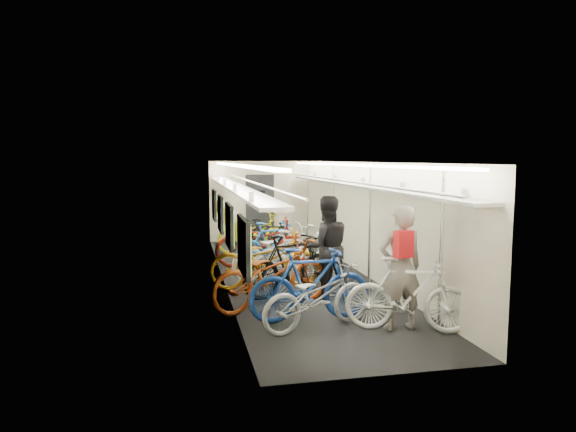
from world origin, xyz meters
name	(u,v)px	position (x,y,z in m)	size (l,w,h in m)	color
train_car_shell	(272,196)	(-0.36, 0.71, 1.66)	(10.00, 10.00, 10.00)	black
bicycle_0	(317,297)	(-0.40, -3.26, 0.48)	(0.63, 1.82, 0.95)	#ADAEB2
bicycle_1	(310,284)	(-0.41, -2.90, 0.57)	(0.54, 1.90, 1.14)	navy
bicycle_2	(272,274)	(-0.88, -2.14, 0.58)	(0.77, 2.20, 1.15)	#953810
bicycle_3	(290,265)	(-0.41, -1.42, 0.57)	(0.54, 1.90, 1.14)	black
bicycle_4	(265,260)	(-0.77, -0.78, 0.56)	(0.74, 2.13, 1.12)	#B87711
bicycle_5	(298,257)	(-0.07, -0.56, 0.54)	(0.50, 1.78, 1.07)	silver
bicycle_6	(280,252)	(-0.35, -0.11, 0.57)	(0.75, 2.16, 1.13)	silver
bicycle_7	(272,245)	(-0.32, 1.06, 0.53)	(0.49, 1.75, 1.05)	#1C61AD
bicycle_8	(262,242)	(-0.52, 1.21, 0.56)	(0.75, 2.14, 1.12)	maroon
bicycle_9	(267,240)	(-0.29, 1.81, 0.52)	(0.49, 1.74, 1.04)	black
bicycle_10	(253,233)	(-0.46, 3.06, 0.52)	(0.69, 1.99, 1.04)	#D0CE13
bicycle_11	(409,295)	(0.84, -3.67, 0.54)	(0.51, 1.81, 1.09)	white
passenger_near	(400,268)	(0.77, -3.51, 0.91)	(0.66, 0.44, 1.82)	gray
passenger_mid	(326,247)	(0.19, -1.66, 0.91)	(0.89, 0.69, 1.83)	black
backpack	(404,244)	(0.74, -3.68, 1.28)	(0.26, 0.14, 0.38)	red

